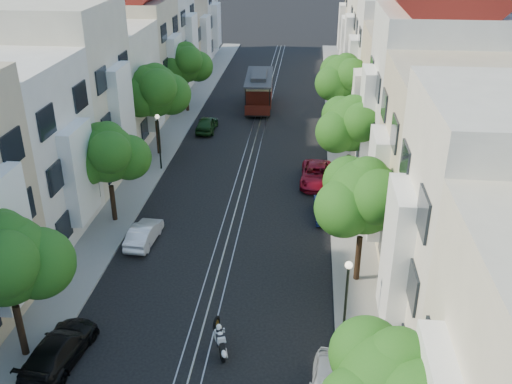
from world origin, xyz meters
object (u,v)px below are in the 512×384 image
(tree_e_d, at_px, (345,79))
(parked_car_e_near, at_px, (328,381))
(tree_w_a, at_px, (7,262))
(sportbike_rider, at_px, (220,338))
(lamp_east, at_px, (347,291))
(parked_car_e_far, at_px, (316,175))
(tree_w_c, at_px, (155,92))
(parked_car_e_mid, at_px, (324,209))
(lamp_west, at_px, (159,134))
(parked_car_w_near, at_px, (59,348))
(parked_car_w_far, at_px, (207,124))
(tree_w_d, at_px, (186,64))
(tree_e_c, at_px, (352,126))
(cable_car, at_px, (259,89))
(tree_w_b, at_px, (108,155))
(parked_car_w_mid, at_px, (144,233))

(tree_e_d, xyz_separation_m, parked_car_e_near, (-1.66, -29.88, -4.28))
(tree_w_a, relative_size, sportbike_rider, 3.61)
(lamp_east, xyz_separation_m, parked_car_e_far, (-1.18, 16.76, -2.20))
(tree_w_c, bearing_deg, parked_car_e_near, -61.93)
(parked_car_e_mid, bearing_deg, lamp_west, 149.04)
(parked_car_w_near, distance_m, parked_car_w_far, 28.87)
(tree_w_d, bearing_deg, tree_e_c, -48.01)
(tree_e_d, relative_size, parked_car_w_far, 1.77)
(tree_e_c, height_order, parked_car_e_mid, tree_e_c)
(parked_car_e_mid, xyz_separation_m, parked_car_w_near, (-11.18, -13.92, 0.11))
(tree_w_d, height_order, cable_car, tree_w_d)
(tree_e_c, height_order, sportbike_rider, tree_e_c)
(sportbike_rider, bearing_deg, tree_e_d, 57.41)
(tree_w_a, xyz_separation_m, tree_w_b, (-0.00, 12.00, -0.34))
(tree_e_c, xyz_separation_m, parked_car_e_far, (-2.14, 0.79, -3.95))
(tree_w_b, distance_m, tree_w_c, 11.02)
(tree_e_d, distance_m, parked_car_w_far, 12.40)
(sportbike_rider, bearing_deg, parked_car_w_far, 81.04)
(sportbike_rider, height_order, parked_car_w_far, sportbike_rider)
(parked_car_e_near, bearing_deg, parked_car_w_far, 114.45)
(tree_e_c, height_order, lamp_east, tree_e_c)
(sportbike_rider, bearing_deg, tree_w_b, 106.57)
(cable_car, bearing_deg, tree_e_d, -45.68)
(tree_w_a, xyz_separation_m, parked_car_e_mid, (12.74, 13.79, -4.21))
(lamp_west, distance_m, parked_car_e_mid, 13.63)
(tree_w_d, bearing_deg, tree_w_b, -90.00)
(tree_w_c, distance_m, parked_car_e_near, 27.44)
(tree_w_a, bearing_deg, tree_w_b, 90.00)
(tree_e_d, xyz_separation_m, tree_w_d, (-14.40, 5.00, -0.27))
(tree_w_b, xyz_separation_m, lamp_east, (13.44, -9.98, -1.55))
(parked_car_w_mid, bearing_deg, parked_car_e_near, 137.84)
(lamp_east, relative_size, parked_car_w_mid, 1.16)
(tree_e_d, height_order, sportbike_rider, tree_e_d)
(sportbike_rider, height_order, parked_car_e_mid, sportbike_rider)
(tree_w_d, distance_m, parked_car_w_near, 34.39)
(tree_w_a, distance_m, tree_w_b, 12.00)
(tree_w_b, bearing_deg, parked_car_e_mid, 8.00)
(lamp_west, distance_m, parked_car_w_mid, 10.70)
(tree_e_d, relative_size, parked_car_e_far, 1.47)
(tree_w_b, relative_size, parked_car_e_far, 1.34)
(lamp_east, relative_size, parked_car_e_far, 0.89)
(parked_car_e_near, height_order, parked_car_w_near, parked_car_w_near)
(sportbike_rider, distance_m, parked_car_e_near, 4.94)
(tree_w_d, distance_m, parked_car_e_near, 37.35)
(cable_car, relative_size, parked_car_e_mid, 2.56)
(cable_car, height_order, parked_car_w_far, cable_car)
(tree_w_c, relative_size, parked_car_w_near, 1.60)
(tree_w_b, xyz_separation_m, lamp_west, (0.84, 8.02, -1.55))
(sportbike_rider, relative_size, parked_car_e_far, 0.40)
(cable_car, bearing_deg, lamp_east, -81.64)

